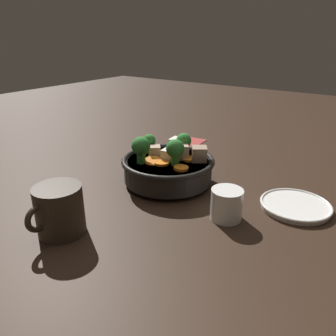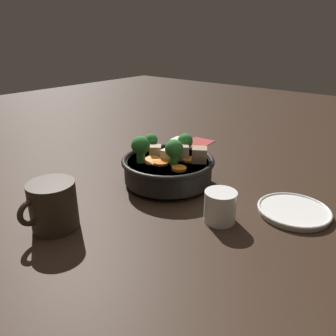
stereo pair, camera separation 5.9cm
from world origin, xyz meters
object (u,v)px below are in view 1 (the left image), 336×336
object	(u,v)px
stirfry_bowl	(168,166)
tea_cup	(227,204)
side_saucer	(295,205)
dark_mug	(59,210)

from	to	relation	value
stirfry_bowl	tea_cup	xyz separation A→B (m)	(0.07, 0.18, -0.01)
side_saucer	dark_mug	distance (m)	0.46
stirfry_bowl	dark_mug	bearing A→B (deg)	-7.58
tea_cup	dark_mug	distance (m)	0.31
side_saucer	tea_cup	distance (m)	0.16
stirfry_bowl	dark_mug	size ratio (longest dim) A/B	1.99
side_saucer	tea_cup	world-z (taller)	tea_cup
dark_mug	tea_cup	bearing A→B (deg)	133.97
tea_cup	dark_mug	world-z (taller)	dark_mug
tea_cup	dark_mug	xyz separation A→B (m)	(0.21, -0.22, 0.01)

